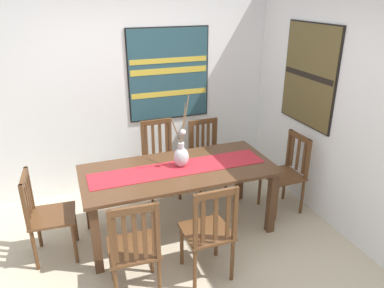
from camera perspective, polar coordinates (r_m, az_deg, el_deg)
name	(u,v)px	position (r m, az deg, el deg)	size (l,w,h in m)	color
ground_plane	(182,266)	(3.77, -1.58, -18.44)	(6.40, 6.40, 0.03)	beige
wall_back	(134,86)	(4.78, -9.02, 8.89)	(6.40, 0.12, 2.70)	white
wall_side	(358,113)	(4.01, 24.32, 4.47)	(0.12, 6.40, 2.70)	white
dining_table	(179,177)	(3.89, -2.08, -5.15)	(2.01, 0.91, 0.75)	#51331E
table_runner	(179,168)	(3.84, -2.10, -3.77)	(1.85, 0.36, 0.01)	#B7232D
centerpiece_vase	(181,155)	(3.83, -1.66, -1.69)	(0.26, 0.21, 0.74)	silver
chair_0	(160,158)	(4.68, -5.00, -2.21)	(0.43, 0.43, 0.98)	brown
chair_1	(287,172)	(4.49, 14.47, -4.26)	(0.43, 0.43, 0.94)	brown
chair_2	(209,231)	(3.35, 2.68, -13.36)	(0.42, 0.42, 0.98)	brown
chair_3	(46,214)	(3.86, -21.76, -10.06)	(0.45, 0.45, 0.92)	brown
chair_4	(206,154)	(4.82, 2.26, -1.51)	(0.43, 0.43, 0.93)	brown
chair_5	(134,248)	(3.18, -8.99, -15.61)	(0.44, 0.44, 0.98)	brown
painting_on_back_wall	(169,74)	(4.79, -3.62, 10.75)	(1.07, 0.05, 1.17)	black
painting_on_side_wall	(309,75)	(4.44, 17.76, 10.10)	(0.05, 0.91, 1.16)	black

